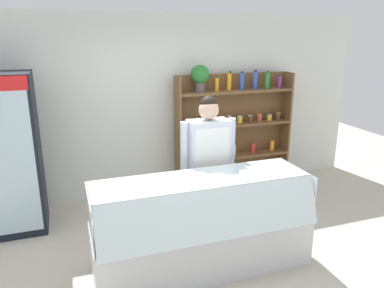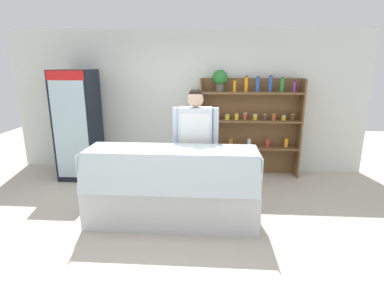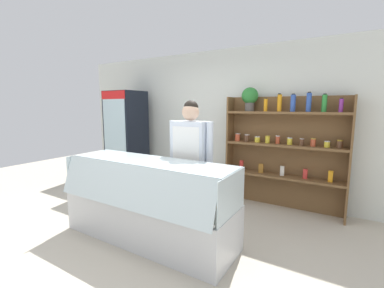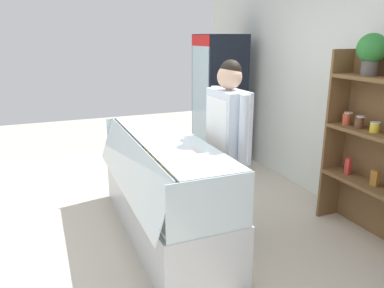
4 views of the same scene
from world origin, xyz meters
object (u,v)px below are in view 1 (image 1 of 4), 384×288
Objects in this scene: deli_display_case at (201,241)px; drinks_fridge at (10,155)px; shelving_unit at (229,121)px; shop_clerk at (208,156)px.

drinks_fridge is at bearing 140.98° from deli_display_case.
shelving_unit is 2.36m from deli_display_case.
shelving_unit is at bearing 56.63° from shop_clerk.
drinks_fridge reaches higher than shop_clerk.
drinks_fridge is 0.88× the size of deli_display_case.
shelving_unit is 1.60m from shop_clerk.
drinks_fridge is 2.42m from shop_clerk.
drinks_fridge is 2.56m from deli_display_case.
deli_display_case is (1.91, -1.55, -0.68)m from drinks_fridge.
shop_clerk is at bearing 62.80° from deli_display_case.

